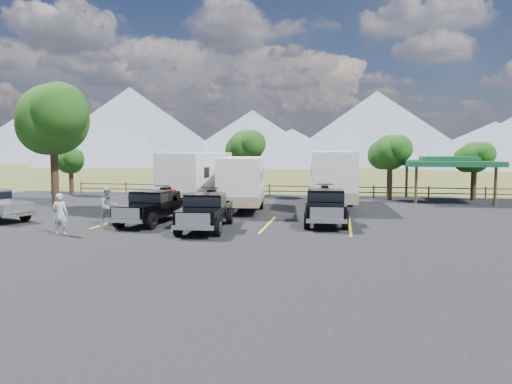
% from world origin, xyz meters
% --- Properties ---
extents(ground, '(320.00, 320.00, 0.00)m').
position_xyz_m(ground, '(0.00, 0.00, 0.00)').
color(ground, '#495323').
rests_on(ground, ground).
extents(asphalt_lot, '(44.00, 34.00, 0.04)m').
position_xyz_m(asphalt_lot, '(0.00, 3.00, 0.02)').
color(asphalt_lot, black).
rests_on(asphalt_lot, ground).
extents(stall_lines, '(12.12, 5.50, 0.01)m').
position_xyz_m(stall_lines, '(0.00, 4.00, 0.04)').
color(stall_lines, yellow).
rests_on(stall_lines, asphalt_lot).
extents(tree_big_nw, '(5.54, 5.18, 7.84)m').
position_xyz_m(tree_big_nw, '(-12.55, 9.03, 5.60)').
color(tree_big_nw, black).
rests_on(tree_big_nw, ground).
extents(tree_ne_a, '(3.11, 2.92, 4.76)m').
position_xyz_m(tree_ne_a, '(8.97, 17.01, 3.48)').
color(tree_ne_a, black).
rests_on(tree_ne_a, ground).
extents(tree_ne_b, '(2.77, 2.59, 4.27)m').
position_xyz_m(tree_ne_b, '(14.98, 18.01, 3.13)').
color(tree_ne_b, black).
rests_on(tree_ne_b, ground).
extents(tree_north, '(3.46, 3.24, 5.25)m').
position_xyz_m(tree_north, '(-2.03, 19.02, 3.83)').
color(tree_north, black).
rests_on(tree_north, ground).
extents(tree_nw_small, '(2.59, 2.43, 3.85)m').
position_xyz_m(tree_nw_small, '(-16.02, 17.01, 2.78)').
color(tree_nw_small, black).
rests_on(tree_nw_small, ground).
extents(rail_fence, '(36.12, 0.12, 1.00)m').
position_xyz_m(rail_fence, '(2.00, 18.50, 0.61)').
color(rail_fence, brown).
rests_on(rail_fence, ground).
extents(pavilion, '(6.20, 6.20, 3.22)m').
position_xyz_m(pavilion, '(13.00, 17.00, 2.79)').
color(pavilion, brown).
rests_on(pavilion, ground).
extents(mountain_range, '(209.00, 71.00, 20.00)m').
position_xyz_m(mountain_range, '(-7.63, 105.98, 7.87)').
color(mountain_range, slate).
rests_on(mountain_range, ground).
extents(rig_left, '(2.32, 5.63, 1.83)m').
position_xyz_m(rig_left, '(-3.76, 3.51, 0.92)').
color(rig_left, black).
rests_on(rig_left, asphalt_lot).
extents(rig_center, '(2.30, 5.71, 1.87)m').
position_xyz_m(rig_center, '(-0.64, 2.15, 0.94)').
color(rig_center, black).
rests_on(rig_center, asphalt_lot).
extents(rig_right, '(2.27, 5.83, 1.92)m').
position_xyz_m(rig_right, '(4.78, 4.93, 0.96)').
color(rig_right, black).
rests_on(rig_right, asphalt_lot).
extents(trailer_left, '(2.89, 9.97, 3.46)m').
position_xyz_m(trailer_left, '(-3.69, 11.04, 1.85)').
color(trailer_left, white).
rests_on(trailer_left, asphalt_lot).
extents(trailer_center, '(3.21, 9.28, 3.21)m').
position_xyz_m(trailer_center, '(-0.38, 9.63, 1.72)').
color(trailer_center, white).
rests_on(trailer_center, asphalt_lot).
extents(trailer_right, '(3.14, 10.24, 3.55)m').
position_xyz_m(trailer_right, '(4.96, 12.06, 1.90)').
color(trailer_right, white).
rests_on(trailer_right, asphalt_lot).
extents(person_a, '(0.71, 0.51, 1.83)m').
position_xyz_m(person_a, '(-6.44, -0.48, 0.95)').
color(person_a, '#B8B8B8').
rests_on(person_a, asphalt_lot).
extents(person_b, '(1.12, 1.11, 1.83)m').
position_xyz_m(person_b, '(-5.71, 2.57, 0.95)').
color(person_b, gray).
rests_on(person_b, asphalt_lot).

